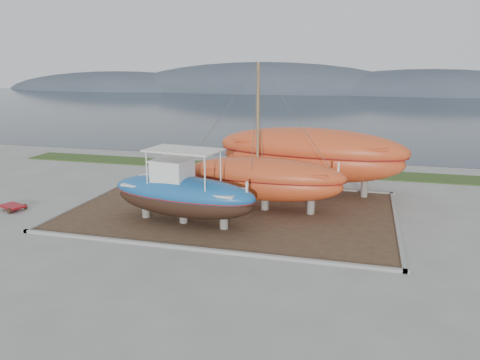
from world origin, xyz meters
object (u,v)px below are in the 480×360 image
(orange_bare_hull, at_px, (309,161))
(red_trailer, at_px, (13,208))
(white_dinghy, at_px, (161,185))
(blue_caique, at_px, (183,186))
(orange_sailboat, at_px, (266,138))

(orange_bare_hull, height_order, red_trailer, orange_bare_hull)
(white_dinghy, bearing_deg, red_trailer, -122.95)
(blue_caique, bearing_deg, orange_bare_hull, 63.14)
(blue_caique, relative_size, orange_sailboat, 0.89)
(white_dinghy, height_order, orange_sailboat, orange_sailboat)
(orange_sailboat, bearing_deg, blue_caique, -135.22)
(white_dinghy, relative_size, orange_sailboat, 0.45)
(white_dinghy, distance_m, orange_bare_hull, 9.82)
(orange_sailboat, relative_size, orange_bare_hull, 0.74)
(red_trailer, bearing_deg, orange_bare_hull, 45.31)
(blue_caique, height_order, white_dinghy, blue_caique)
(white_dinghy, xyz_separation_m, red_trailer, (-7.03, -5.21, -0.53))
(blue_caique, bearing_deg, red_trailer, -169.72)
(white_dinghy, height_order, orange_bare_hull, orange_bare_hull)
(orange_bare_hull, distance_m, red_trailer, 18.38)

